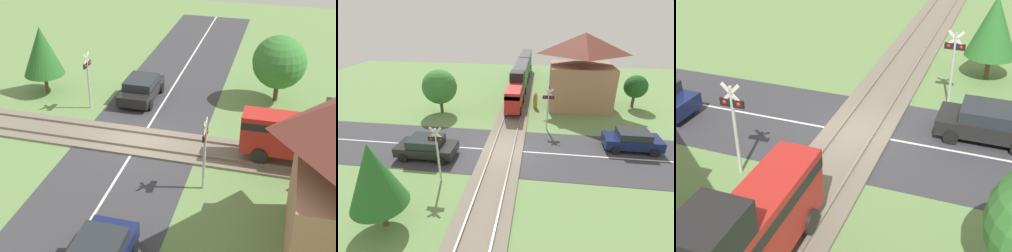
% 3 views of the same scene
% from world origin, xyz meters
% --- Properties ---
extents(ground_plane, '(60.00, 60.00, 0.00)m').
position_xyz_m(ground_plane, '(0.00, 0.00, 0.00)').
color(ground_plane, '#66894C').
extents(road_surface, '(48.00, 6.40, 0.02)m').
position_xyz_m(road_surface, '(0.00, 0.00, 0.01)').
color(road_surface, '#38383D').
rests_on(road_surface, ground_plane).
extents(track_bed, '(2.80, 48.00, 0.24)m').
position_xyz_m(track_bed, '(0.00, 0.00, 0.07)').
color(track_bed, '#756B5B').
rests_on(track_bed, ground_plane).
extents(train, '(1.58, 21.19, 3.18)m').
position_xyz_m(train, '(0.00, 16.02, 1.89)').
color(train, red).
rests_on(train, track_bed).
extents(car_near_crossing, '(3.91, 2.06, 1.41)m').
position_xyz_m(car_near_crossing, '(-4.96, -1.44, 0.75)').
color(car_near_crossing, black).
rests_on(car_near_crossing, ground_plane).
extents(car_far_side, '(3.85, 1.99, 1.44)m').
position_xyz_m(car_far_side, '(8.99, 1.44, 0.77)').
color(car_far_side, '#141E4C').
rests_on(car_far_side, ground_plane).
extents(crossing_signal_west_approach, '(0.90, 0.18, 3.49)m').
position_xyz_m(crossing_signal_west_approach, '(-3.05, -4.02, 2.22)').
color(crossing_signal_west_approach, '#B7B7B7').
rests_on(crossing_signal_west_approach, ground_plane).
extents(crossing_signal_east_approach, '(0.90, 0.18, 3.49)m').
position_xyz_m(crossing_signal_east_approach, '(3.05, 4.02, 2.22)').
color(crossing_signal_east_approach, '#B7B7B7').
rests_on(crossing_signal_east_approach, ground_plane).
extents(station_building, '(6.34, 4.89, 7.15)m').
position_xyz_m(station_building, '(6.21, 9.97, 3.53)').
color(station_building, '#AD7A5B').
rests_on(station_building, ground_plane).
extents(pedestrian_by_station, '(0.40, 0.40, 1.60)m').
position_xyz_m(pedestrian_by_station, '(1.95, 9.02, 0.73)').
color(pedestrian_by_station, gold).
rests_on(pedestrian_by_station, ground_plane).
extents(tree_by_station, '(2.23, 2.23, 3.25)m').
position_xyz_m(tree_by_station, '(11.65, 10.49, 2.12)').
color(tree_by_station, brown).
rests_on(tree_by_station, ground_plane).
extents(tree_roadside_hedge, '(3.19, 3.19, 4.12)m').
position_xyz_m(tree_roadside_hedge, '(-6.91, 6.57, 2.51)').
color(tree_roadside_hedge, brown).
rests_on(tree_roadside_hedge, ground_plane).
extents(tree_beyond_track, '(2.52, 2.52, 4.30)m').
position_xyz_m(tree_beyond_track, '(-4.41, -7.59, 2.78)').
color(tree_beyond_track, brown).
rests_on(tree_beyond_track, ground_plane).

